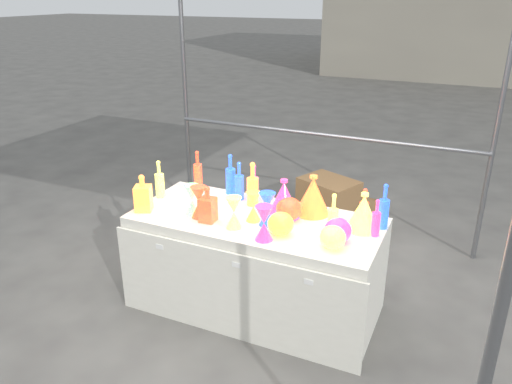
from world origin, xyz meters
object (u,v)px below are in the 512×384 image
at_px(display_table, 255,264).
at_px(decanter_0, 143,193).
at_px(globe_0, 281,225).
at_px(cardboard_box_closed, 328,198).
at_px(hourglass_0, 199,202).

bearing_deg(display_table, decanter_0, -165.17).
bearing_deg(display_table, globe_0, -32.49).
xyz_separation_m(cardboard_box_closed, decanter_0, (-0.83, -2.05, 0.68)).
distance_m(display_table, cardboard_box_closed, 1.84).
bearing_deg(decanter_0, display_table, -8.89).
xyz_separation_m(decanter_0, globe_0, (1.07, 0.05, -0.07)).
relative_size(cardboard_box_closed, decanter_0, 2.05).
distance_m(cardboard_box_closed, decanter_0, 2.31).
bearing_deg(globe_0, cardboard_box_closed, 96.81).
relative_size(decanter_0, globe_0, 1.59).
height_order(cardboard_box_closed, globe_0, globe_0).
xyz_separation_m(display_table, cardboard_box_closed, (0.02, 1.83, -0.16)).
relative_size(cardboard_box_closed, hourglass_0, 2.46).
height_order(cardboard_box_closed, hourglass_0, hourglass_0).
bearing_deg(hourglass_0, cardboard_box_closed, 78.58).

